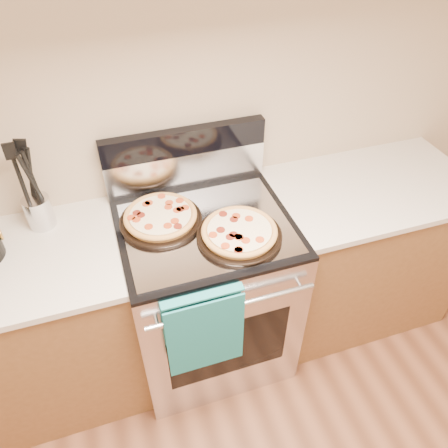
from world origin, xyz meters
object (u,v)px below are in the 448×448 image
object	(u,v)px
utensil_crock	(39,212)
pepperoni_pizza_front	(239,233)
range_body	(208,294)
pepperoni_pizza_back	(161,217)

from	to	relation	value
utensil_crock	pepperoni_pizza_front	bearing A→B (deg)	-24.74
pepperoni_pizza_front	utensil_crock	bearing A→B (deg)	155.26
pepperoni_pizza_front	utensil_crock	xyz separation A→B (m)	(-0.78, 0.36, 0.03)
range_body	pepperoni_pizza_front	world-z (taller)	pepperoni_pizza_front
range_body	utensil_crock	size ratio (longest dim) A/B	6.30
range_body	pepperoni_pizza_back	bearing A→B (deg)	158.75
pepperoni_pizza_front	utensil_crock	distance (m)	0.86
pepperoni_pizza_front	pepperoni_pizza_back	bearing A→B (deg)	145.56
range_body	pepperoni_pizza_back	distance (m)	0.54
range_body	pepperoni_pizza_back	world-z (taller)	pepperoni_pizza_back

